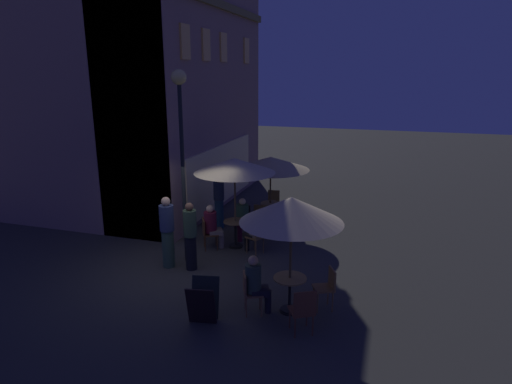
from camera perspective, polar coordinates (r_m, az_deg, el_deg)
name	(u,v)px	position (r m, az deg, el deg)	size (l,w,h in m)	color
ground_plane	(179,268)	(11.36, -9.92, -9.69)	(60.00, 60.00, 0.00)	#33322D
cafe_building	(137,99)	(15.63, -15.23, 11.57)	(8.26, 8.19, 7.79)	gray
street_lamp_near_corner	(181,126)	(10.89, -9.70, 8.44)	(0.37, 0.37, 4.82)	black
menu_sandwich_board	(203,302)	(8.89, -6.86, -13.93)	(0.72, 0.66, 0.83)	black
cafe_table_0	(270,210)	(14.13, 1.85, -2.34)	(0.62, 0.62, 0.72)	black
cafe_table_1	(235,229)	(12.31, -2.68, -4.80)	(0.67, 0.67, 0.77)	black
cafe_table_2	(290,288)	(9.14, 4.40, -12.28)	(0.67, 0.67, 0.76)	black
patio_umbrella_0	(271,163)	(13.74, 1.90, 3.72)	(2.45, 2.45, 2.22)	black
patio_umbrella_1	(235,166)	(11.82, -2.79, 3.40)	(2.21, 2.21, 2.54)	black
patio_umbrella_2	(292,210)	(8.51, 4.63, -2.38)	(2.04, 2.04, 2.44)	black
cafe_chair_0	(273,201)	(14.88, 2.27, -1.20)	(0.44, 0.44, 0.90)	brown
cafe_chair_1	(261,215)	(13.36, 0.69, -3.03)	(0.42, 0.42, 0.91)	brown
cafe_chair_2	(207,231)	(12.22, -6.34, -5.07)	(0.56, 0.56, 0.88)	#50311B
cafe_chair_3	(258,235)	(11.80, 0.20, -5.63)	(0.53, 0.53, 0.88)	brown
cafe_chair_4	(243,218)	(13.04, -1.66, -3.41)	(0.40, 0.40, 0.96)	black
cafe_chair_5	(303,308)	(8.41, 6.13, -14.77)	(0.58, 0.58, 0.93)	#572F21
cafe_chair_6	(327,285)	(9.32, 9.24, -11.77)	(0.52, 0.52, 0.88)	brown
cafe_chair_7	(249,290)	(9.04, -0.90, -12.55)	(0.50, 0.50, 0.88)	brown
patron_seated_0	(212,224)	(12.17, -5.71, -4.19)	(0.48, 0.54, 1.27)	gray
patron_seated_1	(254,229)	(11.83, -0.31, -4.83)	(0.45, 0.53, 1.20)	black
patron_seated_2	(242,216)	(12.88, -1.82, -3.12)	(0.55, 0.38, 1.21)	#501527
patron_seated_3	(256,281)	(8.97, -0.01, -11.50)	(0.44, 0.52, 1.26)	black
patron_standing_4	(190,236)	(10.94, -8.50, -5.67)	(0.33, 0.33, 1.72)	black
patron_standing_5	(219,202)	(13.77, -4.82, -1.26)	(0.33, 0.33, 1.68)	navy
patron_standing_6	(167,232)	(11.17, -11.41, -5.11)	(0.36, 0.36, 1.82)	#36503B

